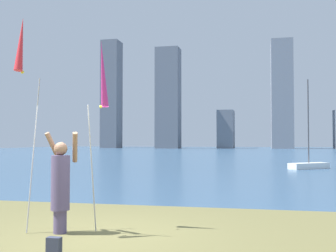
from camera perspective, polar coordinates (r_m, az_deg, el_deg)
The scene contains 10 objects.
ground at distance 58.51m, azimuth 9.36°, elevation -3.83°, with size 120.00×138.00×0.12m.
person at distance 8.41m, azimuth -14.42°, elevation -7.54°, with size 0.72×0.53×1.95m.
kite_flag_left at distance 8.49m, azimuth -19.34°, elevation 9.63°, with size 0.16×0.87×4.13m.
kite_flag_right at distance 8.75m, azimuth -8.90°, elevation 6.50°, with size 0.16×0.98×3.82m.
bag at distance 6.95m, azimuth -15.30°, elevation -15.56°, with size 0.22×0.13×0.29m.
sailboat_0 at distance 28.19m, azimuth 18.63°, elevation -4.92°, with size 2.69×2.38×5.73m.
skyline_tower_0 at distance 109.46m, azimuth -7.71°, elevation 4.29°, with size 4.45×4.84×27.68m.
skyline_tower_1 at distance 102.08m, azimuth 0.03°, elevation 3.82°, with size 5.68×4.70×24.46m.
skyline_tower_2 at distance 104.00m, azimuth 7.90°, elevation -0.47°, with size 3.89×7.63×9.25m.
skyline_tower_3 at distance 103.57m, azimuth 15.24°, elevation 4.13°, with size 4.96×7.78×25.61m.
Camera 1 is at (3.12, -7.44, 1.77)m, focal length 44.74 mm.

